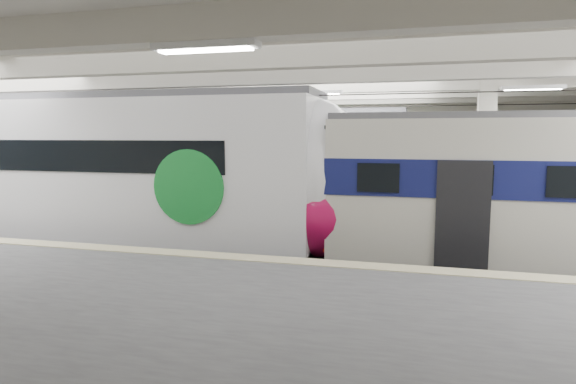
# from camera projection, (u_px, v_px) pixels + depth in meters

# --- Properties ---
(station_hall) EXTENTS (36.00, 24.00, 5.75)m
(station_hall) POSITION_uv_depth(u_px,v_px,m) (284.00, 153.00, 11.20)
(station_hall) COLOR black
(station_hall) RESTS_ON ground
(modern_emu) EXTENTS (15.22, 3.14, 4.84)m
(modern_emu) POSITION_uv_depth(u_px,v_px,m) (135.00, 179.00, 14.25)
(modern_emu) COLOR white
(modern_emu) RESTS_ON ground
(far_train) EXTENTS (14.48, 3.02, 4.60)m
(far_train) POSITION_uv_depth(u_px,v_px,m) (222.00, 167.00, 19.42)
(far_train) COLOR white
(far_train) RESTS_ON ground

